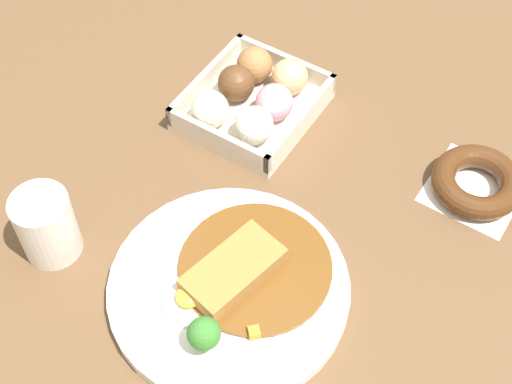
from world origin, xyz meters
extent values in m
plane|color=brown|center=(0.00, 0.00, 0.00)|extent=(1.60, 1.60, 0.00)
cylinder|color=white|center=(-0.12, -0.02, 0.01)|extent=(0.29, 0.29, 0.02)
cylinder|color=brown|center=(-0.08, -0.03, 0.02)|extent=(0.18, 0.18, 0.01)
cube|color=#A87538|center=(-0.11, -0.02, 0.04)|extent=(0.13, 0.09, 0.02)
cylinder|color=white|center=(-0.16, 0.01, 0.02)|extent=(0.07, 0.07, 0.00)
ellipsoid|color=yellow|center=(-0.16, 0.01, 0.03)|extent=(0.03, 0.03, 0.02)
cylinder|color=#8CB766|center=(-0.20, -0.04, 0.03)|extent=(0.01, 0.01, 0.02)
sphere|color=#387A2D|center=(-0.20, -0.04, 0.05)|extent=(0.04, 0.04, 0.04)
cube|color=orange|center=(-0.16, -0.08, 0.02)|extent=(0.02, 0.02, 0.01)
cube|color=beige|center=(0.14, 0.11, 0.01)|extent=(0.18, 0.17, 0.01)
cube|color=beige|center=(0.05, 0.11, 0.03)|extent=(0.01, 0.17, 0.03)
cube|color=beige|center=(0.23, 0.11, 0.03)|extent=(0.01, 0.17, 0.03)
cube|color=beige|center=(0.14, 0.04, 0.03)|extent=(0.18, 0.01, 0.03)
cube|color=beige|center=(0.14, 0.19, 0.03)|extent=(0.18, 0.01, 0.03)
sphere|color=silver|center=(0.09, 0.08, 0.04)|extent=(0.05, 0.05, 0.05)
sphere|color=pink|center=(0.14, 0.08, 0.04)|extent=(0.05, 0.05, 0.05)
sphere|color=#DBB77A|center=(0.20, 0.09, 0.04)|extent=(0.05, 0.05, 0.05)
sphere|color=#EFE5C6|center=(0.09, 0.15, 0.04)|extent=(0.05, 0.05, 0.05)
sphere|color=brown|center=(0.15, 0.15, 0.04)|extent=(0.05, 0.05, 0.05)
sphere|color=#9E6B3D|center=(0.19, 0.14, 0.04)|extent=(0.05, 0.05, 0.05)
cube|color=white|center=(0.18, -0.21, 0.00)|extent=(0.12, 0.12, 0.00)
torus|color=#4C2B14|center=(0.18, -0.21, 0.02)|extent=(0.12, 0.12, 0.03)
cylinder|color=silver|center=(-0.18, 0.20, 0.05)|extent=(0.07, 0.07, 0.09)
camera|label=1|loc=(-0.47, -0.28, 0.78)|focal=52.24mm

